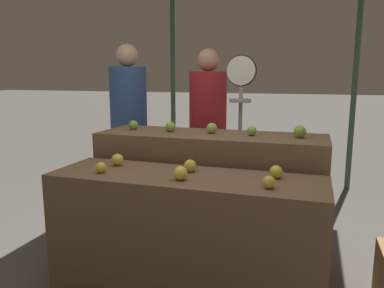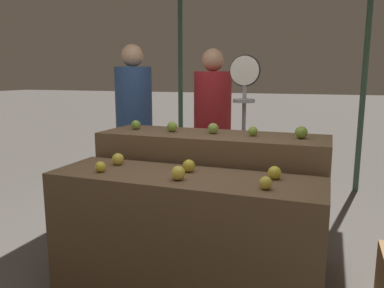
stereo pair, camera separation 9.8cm
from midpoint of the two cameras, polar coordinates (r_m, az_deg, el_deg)
display_counter_front at (r=2.55m, az=-0.12°, el=-14.13°), size 1.77×0.55×0.85m
display_counter_back at (r=3.05m, az=3.84°, el=-8.13°), size 1.77×0.55×1.04m
apple_front_0 at (r=2.54m, az=-12.71°, el=-3.41°), size 0.07×0.07×0.07m
apple_front_1 at (r=2.29m, az=-0.91°, el=-4.46°), size 0.09×0.09×0.09m
apple_front_2 at (r=2.16m, az=12.44°, el=-5.83°), size 0.07×0.07×0.07m
apple_front_3 at (r=2.71m, az=-10.22°, el=-2.28°), size 0.09×0.09×0.09m
apple_front_4 at (r=2.48m, az=0.69°, el=-3.34°), size 0.08×0.08×0.08m
apple_front_5 at (r=2.37m, az=13.63°, el=-4.28°), size 0.08×0.08×0.08m
apple_back_0 at (r=3.18m, az=-7.68°, el=2.91°), size 0.08×0.08×0.08m
apple_back_1 at (r=3.02m, az=-2.10°, el=2.64°), size 0.08×0.08×0.08m
apple_back_2 at (r=2.92m, az=4.20°, el=2.38°), size 0.08×0.08×0.08m
apple_back_3 at (r=2.85m, az=10.24°, el=1.92°), size 0.07×0.07×0.07m
apple_back_4 at (r=2.81m, az=17.27°, el=1.68°), size 0.09×0.09×0.09m
produce_scale at (r=3.48m, az=8.73°, el=5.84°), size 0.28×0.20×1.67m
person_vendor_at_scale at (r=3.93m, az=3.84°, el=3.42°), size 0.49×0.49×1.76m
person_customer_left at (r=4.14m, az=-8.14°, el=4.18°), size 0.44×0.44×1.82m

